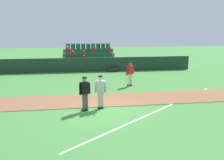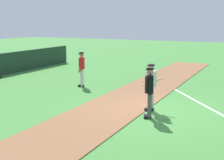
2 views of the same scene
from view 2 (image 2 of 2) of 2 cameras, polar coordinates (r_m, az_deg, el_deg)
The scene contains 6 objects.
ground_plane at distance 11.47m, azimuth 7.78°, elevation -5.89°, with size 80.00×80.00×0.00m, color #42843A.
infield_dirt_path at distance 12.04m, azimuth 0.57°, elevation -4.89°, with size 28.00×2.56×0.03m, color brown.
foul_line_chalk at distance 14.14m, azimuth 13.63°, elevation -2.86°, with size 12.00×0.10×0.01m, color white.
batter_grey_jersey at distance 11.34m, azimuth 7.23°, elevation -1.02°, with size 0.62×0.80×1.76m.
umpire_home_plate at distance 10.50m, azimuth 6.90°, elevation -1.80°, with size 0.56×0.41×1.76m.
runner_red_jersey at distance 15.57m, azimuth -5.64°, elevation 2.23°, with size 0.66×0.40×1.76m.
Camera 2 is at (-10.43, -3.47, 3.29)m, focal length 49.37 mm.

